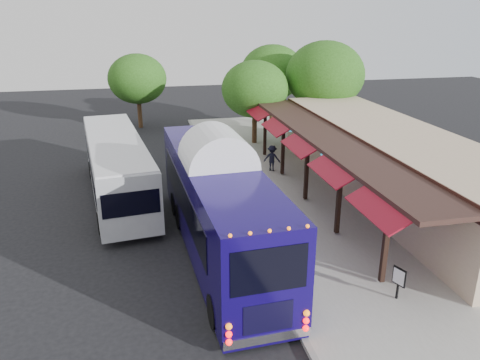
{
  "coord_description": "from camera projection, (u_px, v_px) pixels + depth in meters",
  "views": [
    {
      "loc": [
        -4.3,
        -17.12,
        9.39
      ],
      "look_at": [
        0.16,
        3.24,
        1.8
      ],
      "focal_mm": 35.0,
      "sensor_mm": 36.0,
      "label": 1
    }
  ],
  "objects": [
    {
      "name": "ped_b",
      "position": [
        241.0,
        162.0,
        27.41
      ],
      "size": [
        0.97,
        0.82,
        1.75
      ],
      "primitive_type": "imported",
      "rotation": [
        0.0,
        0.0,
        3.35
      ],
      "color": "black",
      "rests_on": "sidewalk"
    },
    {
      "name": "coach_bus",
      "position": [
        218.0,
        201.0,
        18.69
      ],
      "size": [
        3.35,
        12.94,
        4.1
      ],
      "rotation": [
        0.0,
        0.0,
        0.05
      ],
      "color": "#120753",
      "rests_on": "ground"
    },
    {
      "name": "ped_d",
      "position": [
        272.0,
        158.0,
        28.33
      ],
      "size": [
        1.18,
        0.98,
        1.58
      ],
      "primitive_type": "imported",
      "rotation": [
        0.0,
        0.0,
        2.69
      ],
      "color": "black",
      "rests_on": "sidewalk"
    },
    {
      "name": "city_bus",
      "position": [
        117.0,
        165.0,
        24.37
      ],
      "size": [
        4.09,
        12.25,
        3.23
      ],
      "rotation": [
        0.0,
        0.0,
        0.12
      ],
      "color": "#979AA0",
      "rests_on": "ground"
    },
    {
      "name": "ped_c",
      "position": [
        241.0,
        156.0,
        28.16
      ],
      "size": [
        1.17,
        0.55,
        1.96
      ],
      "primitive_type": "imported",
      "rotation": [
        0.0,
        0.0,
        3.2
      ],
      "color": "black",
      "rests_on": "sidewalk"
    },
    {
      "name": "sidewalk",
      "position": [
        327.0,
        199.0,
        24.44
      ],
      "size": [
        10.0,
        40.0,
        0.15
      ],
      "primitive_type": "cube",
      "color": "#9E9B93",
      "rests_on": "ground"
    },
    {
      "name": "tree_far",
      "position": [
        137.0,
        79.0,
        38.34
      ],
      "size": [
        4.77,
        4.77,
        6.11
      ],
      "color": "#382314",
      "rests_on": "ground"
    },
    {
      "name": "curb",
      "position": [
        235.0,
        207.0,
        23.45
      ],
      "size": [
        0.2,
        40.0,
        0.16
      ],
      "primitive_type": "cube",
      "color": "gray",
      "rests_on": "ground"
    },
    {
      "name": "tree_left",
      "position": [
        255.0,
        89.0,
        33.3
      ],
      "size": [
        4.78,
        4.78,
        6.12
      ],
      "color": "#382314",
      "rests_on": "ground"
    },
    {
      "name": "ped_a",
      "position": [
        303.0,
        276.0,
        15.41
      ],
      "size": [
        0.84,
        0.72,
        1.95
      ],
      "primitive_type": "imported",
      "rotation": [
        0.0,
        0.0,
        0.42
      ],
      "color": "black",
      "rests_on": "sidewalk"
    },
    {
      "name": "tree_right",
      "position": [
        325.0,
        75.0,
        34.22
      ],
      "size": [
        5.76,
        5.76,
        7.38
      ],
      "color": "#382314",
      "rests_on": "ground"
    },
    {
      "name": "tree_mid",
      "position": [
        272.0,
        72.0,
        38.8
      ],
      "size": [
        5.3,
        5.3,
        6.78
      ],
      "color": "#382314",
      "rests_on": "ground"
    },
    {
      "name": "station_shelter",
      "position": [
        390.0,
        163.0,
        24.52
      ],
      "size": [
        8.15,
        20.0,
        3.6
      ],
      "color": "tan",
      "rests_on": "ground"
    },
    {
      "name": "ground",
      "position": [
        253.0,
        246.0,
        19.79
      ],
      "size": [
        90.0,
        90.0,
        0.0
      ],
      "primitive_type": "plane",
      "color": "black",
      "rests_on": "ground"
    },
    {
      "name": "sign_board",
      "position": [
        399.0,
        278.0,
        15.65
      ],
      "size": [
        0.22,
        0.52,
        1.17
      ],
      "rotation": [
        0.0,
        0.0,
        0.34
      ],
      "color": "black",
      "rests_on": "sidewalk"
    }
  ]
}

